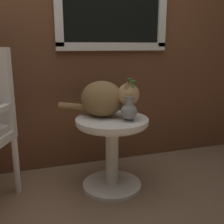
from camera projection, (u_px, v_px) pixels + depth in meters
ground_plane at (86, 202)px, 1.94m from camera, size 6.00×6.00×0.00m
back_wall at (67, 20)px, 2.26m from camera, size 4.00×0.07×2.60m
wicker_side_table at (112, 142)px, 2.07m from camera, size 0.55×0.55×0.57m
cat at (105, 98)px, 2.04m from camera, size 0.56×0.46×0.29m
pewter_vase_with_ivy at (129, 109)px, 1.93m from camera, size 0.12×0.12×0.31m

